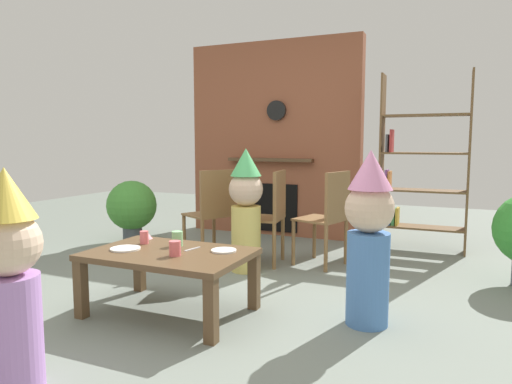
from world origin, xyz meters
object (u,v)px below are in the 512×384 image
Objects in this scene: birthday_cake_slice at (146,235)px; child_in_pink at (369,234)px; coffee_table at (169,260)px; paper_cup_center at (144,237)px; dining_chair_right at (329,213)px; paper_plate_front at (125,249)px; dining_chair_middle at (270,211)px; child_with_cone_hat at (10,277)px; paper_cup_near_left at (175,248)px; paper_cup_near_right at (177,239)px; paper_plate_rear at (224,250)px; child_by_the_chairs at (246,207)px; potted_plant_short at (132,207)px; bookshelf at (418,171)px; dining_chair_left at (213,209)px.

child_in_pink is at bearing 2.41° from birthday_cake_slice.
paper_cup_center is (-0.30, 0.13, 0.11)m from coffee_table.
paper_plate_front is at bearing 76.23° from dining_chair_right.
birthday_cake_slice is 1.31m from dining_chair_middle.
child_with_cone_hat reaches higher than paper_cup_center.
child_in_pink reaches higher than paper_cup_near_left.
paper_cup_near_right is at bearing 80.18° from dining_chair_right.
birthday_cake_slice reaches higher than paper_plate_rear.
child_by_the_chairs is (0.12, 2.30, 0.03)m from child_with_cone_hat.
dining_chair_middle is 1.24× the size of potted_plant_short.
dining_chair_right is 2.35m from potted_plant_short.
coffee_table is 1.20× the size of dining_chair_right.
child_by_the_chairs is at bearing -48.42° from child_in_pink.
paper_cup_center is at bearing -172.29° from paper_cup_near_right.
bookshelf is 3.06m from paper_cup_center.
bookshelf is at bearing 140.08° from child_by_the_chairs.
paper_cup_near_left is 0.46m from paper_cup_center.
dining_chair_left is (-0.12, 1.47, 0.07)m from paper_plate_front.
coffee_table is 0.18m from paper_cup_near_left.
coffee_table is 1.34m from child_in_pink.
dining_chair_middle is at bearing -136.22° from bookshelf.
potted_plant_short is (-1.58, 2.83, -0.14)m from child_with_cone_hat.
bookshelf is at bearing -17.28° from child_with_cone_hat.
dining_chair_right is at bearing 126.63° from child_by_the_chairs.
child_by_the_chairs is at bearing 71.65° from paper_cup_center.
child_with_cone_hat reaches higher than paper_plate_rear.
birthday_cake_slice is at bearing 16.45° from child_with_cone_hat.
paper_cup_near_left is 0.62m from birthday_cake_slice.
child_by_the_chairs is 1.79m from potted_plant_short.
child_in_pink is (1.58, 0.22, 0.11)m from paper_cup_center.
bookshelf is 3.22m from potted_plant_short.
dining_chair_right is (0.65, 0.45, -0.08)m from child_by_the_chairs.
paper_cup_center is 0.93× the size of birthday_cake_slice.
child_by_the_chairs is at bearing 106.59° from paper_plate_rear.
bookshelf reaches higher than potted_plant_short.
paper_plate_front is at bearing 123.33° from dining_chair_left.
coffee_table is at bearing -22.73° from paper_cup_center.
child_by_the_chairs is (-0.30, 1.00, 0.15)m from paper_plate_rear.
dining_chair_left is (-0.36, 2.55, -0.05)m from child_with_cone_hat.
paper_cup_center is at bearing 152.39° from paper_cup_near_left.
dining_chair_left reaches higher than paper_cup_near_right.
coffee_table is at bearing -117.57° from bookshelf.
child_with_cone_hat is at bearing -77.73° from paper_plate_front.
paper_cup_center is 0.10× the size of dining_chair_middle.
child_with_cone_hat is 2.63m from dining_chair_middle.
dining_chair_right reaches higher than birthday_cake_slice.
paper_cup_near_right is 0.37m from birthday_cake_slice.
paper_cup_near_left is at bearing 87.96° from dining_chair_right.
dining_chair_left is (-0.13, 1.27, 0.03)m from paper_cup_center.
birthday_cake_slice is (-0.36, 0.11, -0.02)m from paper_cup_near_right.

